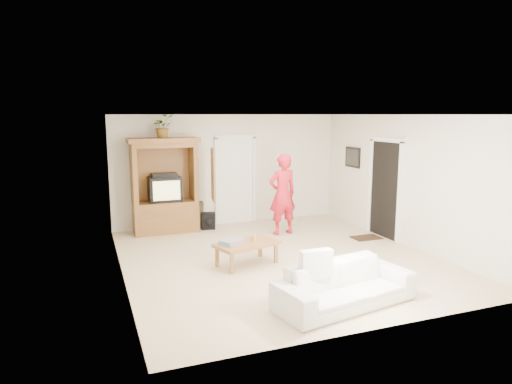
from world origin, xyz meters
The scene contains 19 objects.
floor centered at (0.00, 0.00, 0.00)m, with size 6.00×6.00×0.00m, color #C9B086.
ceiling centered at (0.00, 0.00, 2.60)m, with size 6.00×6.00×0.00m, color white.
wall_back centered at (0.00, 3.00, 1.30)m, with size 5.50×5.50×0.00m, color silver.
wall_front centered at (0.00, -3.00, 1.30)m, with size 5.50×5.50×0.00m, color silver.
wall_left centered at (-2.75, 0.00, 1.30)m, with size 6.00×6.00×0.00m, color silver.
wall_right centered at (2.75, 0.00, 1.30)m, with size 6.00×6.00×0.00m, color silver.
armoire centered at (-1.58, 2.66, 0.91)m, with size 1.82×1.14×2.10m.
door_back centered at (0.15, 2.97, 1.02)m, with size 0.85×0.05×2.04m, color white.
doorway_right centered at (2.73, 0.60, 1.02)m, with size 0.05×0.90×2.04m, color black.
framed_picture centered at (2.73, 1.90, 1.60)m, with size 0.03×0.60×0.48m, color black.
doormat centered at (2.30, 0.60, 0.01)m, with size 0.60×0.40×0.02m, color #382316.
plant centered at (-1.60, 2.63, 2.35)m, with size 0.45×0.39×0.50m, color #4C7238.
man centered at (0.77, 1.57, 0.88)m, with size 0.65×0.42×1.77m, color red.
sofa centered at (0.01, -2.23, 0.29)m, with size 2.00×0.78×0.58m, color silver.
coffee_table centered at (-0.67, -0.14, 0.35)m, with size 1.21×0.88×0.40m.
towel centered at (-0.95, -0.14, 0.44)m, with size 0.38×0.28×0.08m, color #D6474A.
candle centered at (-0.52, -0.09, 0.45)m, with size 0.08×0.08×0.10m, color tan.
backpack_black centered at (-0.66, 2.52, 0.19)m, with size 0.31×0.18×0.38m, color black, non-canonical shape.
backpack_olive centered at (-0.88, 2.77, 0.31)m, with size 0.32×0.24×0.61m, color #47442B, non-canonical shape.
Camera 1 is at (-3.24, -7.37, 2.61)m, focal length 32.00 mm.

